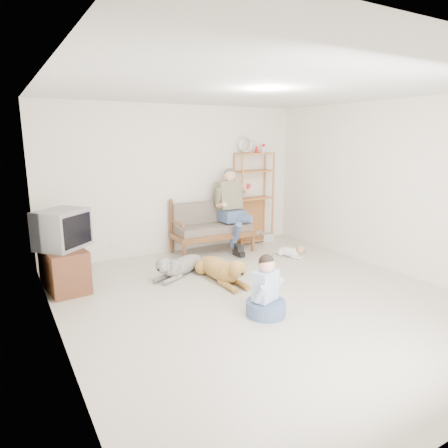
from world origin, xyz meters
TOP-DOWN VIEW (x-y plane):
  - floor at (0.00, 0.00)m, footprint 5.50×5.50m
  - ceiling at (0.00, 0.00)m, footprint 5.50×5.50m
  - wall_back at (0.00, 2.75)m, footprint 5.00×0.00m
  - wall_left at (-2.50, 0.00)m, footprint 0.00×5.50m
  - wall_right at (2.50, 0.00)m, footprint 0.00×5.50m
  - loveseat at (0.50, 2.38)m, footprint 1.53×0.77m
  - man at (0.86, 2.14)m, footprint 0.59×0.84m
  - etagere at (1.57, 2.55)m, footprint 0.81×0.35m
  - book_stack at (1.87, 2.46)m, footprint 0.27×0.22m
  - tv_stand at (-2.23, 1.73)m, footprint 0.59×0.95m
  - crt_tv at (-2.20, 1.75)m, footprint 0.83×0.82m
  - wall_outlet at (-1.25, 2.73)m, footprint 0.12×0.02m
  - golden_retriever at (-0.12, 0.88)m, footprint 0.37×1.44m
  - shaggy_dog at (-0.58, 1.43)m, footprint 1.16×0.74m
  - terrier at (1.58, 1.29)m, footprint 0.33×0.63m
  - child at (-0.25, -0.40)m, footprint 0.49×0.49m

SIDE VIEW (x-z plane):
  - floor at x=0.00m, z-range 0.00..0.00m
  - book_stack at x=1.87m, z-range 0.00..0.16m
  - terrier at x=1.58m, z-range -0.02..0.23m
  - shaggy_dog at x=-0.58m, z-range -0.04..0.35m
  - golden_retriever at x=-0.12m, z-range -0.04..0.39m
  - child at x=-0.25m, z-range -0.11..0.66m
  - wall_outlet at x=-1.25m, z-range 0.26..0.34m
  - tv_stand at x=-2.23m, z-range 0.00..0.60m
  - loveseat at x=0.50m, z-range 0.01..0.96m
  - man at x=0.86m, z-range 0.03..1.40m
  - crt_tv at x=-2.20m, z-range 0.60..1.14m
  - etagere at x=1.57m, z-range -0.13..2.00m
  - wall_left at x=-2.50m, z-range -1.40..4.10m
  - wall_right at x=2.50m, z-range -1.40..4.10m
  - wall_back at x=0.00m, z-range -1.15..3.85m
  - ceiling at x=0.00m, z-range 2.70..2.70m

